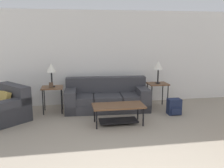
{
  "coord_description": "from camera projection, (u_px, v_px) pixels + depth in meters",
  "views": [
    {
      "loc": [
        -0.96,
        -2.25,
        1.98
      ],
      "look_at": [
        0.02,
        3.46,
        0.8
      ],
      "focal_mm": 40.0,
      "sensor_mm": 36.0,
      "label": 1
    }
  ],
  "objects": [
    {
      "name": "coffee_table",
      "position": [
        118.0,
        110.0,
        5.48
      ],
      "size": [
        1.13,
        0.55,
        0.44
      ],
      "color": "brown",
      "rests_on": "ground_plane"
    },
    {
      "name": "table_lamp_left",
      "position": [
        51.0,
        69.0,
        6.16
      ],
      "size": [
        0.24,
        0.24,
        0.6
      ],
      "color": "black",
      "rests_on": "side_table_left"
    },
    {
      "name": "side_table_right",
      "position": [
        158.0,
        86.0,
        6.73
      ],
      "size": [
        0.53,
        0.46,
        0.66
      ],
      "color": "brown",
      "rests_on": "ground_plane"
    },
    {
      "name": "table_lamp_right",
      "position": [
        158.0,
        66.0,
        6.62
      ],
      "size": [
        0.24,
        0.24,
        0.6
      ],
      "color": "black",
      "rests_on": "side_table_right"
    },
    {
      "name": "couch",
      "position": [
        107.0,
        98.0,
        6.58
      ],
      "size": [
        2.2,
        1.03,
        0.82
      ],
      "color": "#38383D",
      "rests_on": "ground_plane"
    },
    {
      "name": "wall_back",
      "position": [
        104.0,
        58.0,
        7.02
      ],
      "size": [
        9.01,
        0.06,
        2.6
      ],
      "color": "white",
      "rests_on": "ground_plane"
    },
    {
      "name": "side_table_left",
      "position": [
        52.0,
        90.0,
        6.27
      ],
      "size": [
        0.53,
        0.46,
        0.66
      ],
      "color": "brown",
      "rests_on": "ground_plane"
    },
    {
      "name": "picture_frame",
      "position": [
        51.0,
        85.0,
        6.17
      ],
      "size": [
        0.1,
        0.04,
        0.13
      ],
      "color": "#4C3828",
      "rests_on": "side_table_left"
    },
    {
      "name": "backpack",
      "position": [
        174.0,
        107.0,
        6.18
      ],
      "size": [
        0.32,
        0.31,
        0.39
      ],
      "color": "#1E2847",
      "rests_on": "ground_plane"
    },
    {
      "name": "armchair",
      "position": [
        2.0,
        109.0,
        5.7
      ],
      "size": [
        1.44,
        1.45,
        0.8
      ],
      "color": "#38383D",
      "rests_on": "ground_plane"
    }
  ]
}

